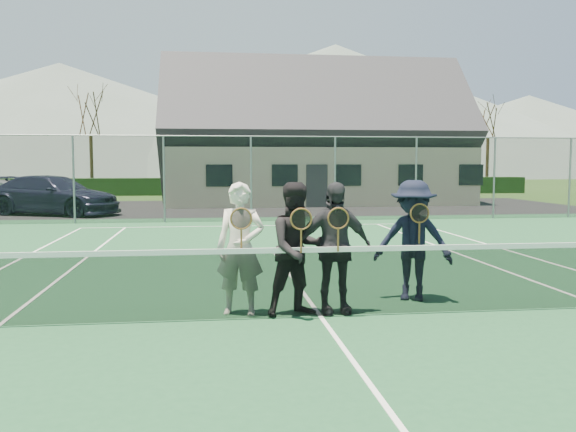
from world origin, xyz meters
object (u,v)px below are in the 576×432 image
at_px(car_c, 54,195).
at_px(player_a, 240,248).
at_px(player_d, 413,240).
at_px(car_b, 5,197).
at_px(player_c, 334,248).
at_px(tennis_net, 321,279).
at_px(clubhouse, 313,126).
at_px(player_b, 298,249).

relative_size(car_c, player_a, 3.02).
bearing_deg(player_d, car_b, 122.80).
bearing_deg(car_c, player_a, -134.44).
bearing_deg(player_a, player_c, -4.78).
bearing_deg(player_d, tennis_net, -151.32).
bearing_deg(clubhouse, player_a, -102.04).
height_order(player_a, player_b, same).
height_order(tennis_net, player_c, player_c).
bearing_deg(player_b, player_c, 4.42).
relative_size(car_c, player_c, 3.02).
relative_size(tennis_net, player_d, 6.49).
bearing_deg(player_a, player_b, -10.64).
relative_size(tennis_net, player_a, 6.49).
bearing_deg(player_c, car_c, 114.52).
bearing_deg(player_d, player_b, -159.68).
xyz_separation_m(car_c, player_b, (7.31, -17.15, 0.13)).
bearing_deg(clubhouse, player_b, -100.19).
xyz_separation_m(player_a, player_b, (0.77, -0.14, -0.00)).
distance_m(tennis_net, clubhouse, 24.57).
xyz_separation_m(tennis_net, player_d, (1.55, 0.85, 0.38)).
xyz_separation_m(clubhouse, player_a, (-5.05, -23.68, -3.07)).
distance_m(player_a, player_d, 2.66).
bearing_deg(car_b, tennis_net, -146.60).
bearing_deg(car_b, car_c, -111.90).
relative_size(car_c, clubhouse, 0.35).
distance_m(clubhouse, player_d, 23.48).
bearing_deg(car_c, tennis_net, -131.81).
bearing_deg(player_c, player_b, -175.58).
distance_m(car_c, player_a, 18.22).
height_order(clubhouse, player_c, clubhouse).
height_order(player_b, player_d, same).
distance_m(tennis_net, player_d, 1.81).
relative_size(player_b, player_c, 1.00).
xyz_separation_m(player_c, player_d, (1.34, 0.64, -0.00)).
distance_m(car_c, player_c, 18.81).
relative_size(car_c, tennis_net, 0.46).
xyz_separation_m(tennis_net, player_a, (-1.05, 0.32, 0.38)).
xyz_separation_m(player_a, player_c, (1.27, -0.11, -0.00)).
bearing_deg(player_a, tennis_net, -16.69).
bearing_deg(clubhouse, tennis_net, -99.46).
relative_size(car_b, player_a, 2.31).
xyz_separation_m(clubhouse, player_b, (-4.28, -23.83, -3.07)).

